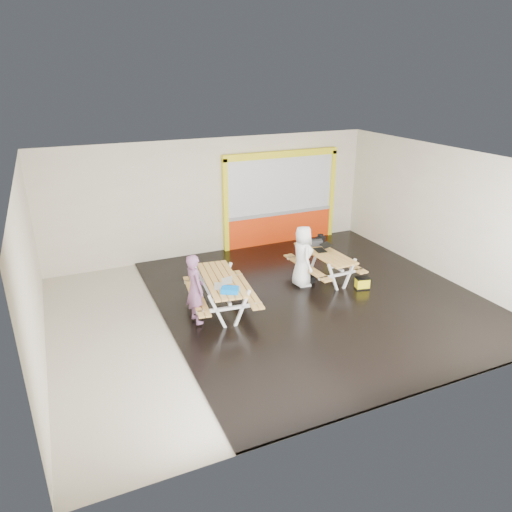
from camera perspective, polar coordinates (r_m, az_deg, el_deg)
name	(u,v)px	position (r m, az deg, el deg)	size (l,w,h in m)	color
room	(272,239)	(10.66, 1.96, 2.11)	(10.02, 8.02, 3.52)	beige
deck	(316,297)	(11.90, 7.31, -4.93)	(7.50, 7.98, 0.05)	black
kiosk	(281,200)	(15.05, 2.99, 6.74)	(3.88, 0.16, 3.00)	#EC380A
picnic_table_left	(221,286)	(10.92, -4.25, -3.70)	(1.69, 2.29, 0.86)	#B88C49
picnic_table_right	(324,259)	(12.67, 8.28, -0.35)	(1.46, 2.07, 0.80)	#B88C49
person_left	(195,289)	(10.31, -7.40, -3.96)	(0.58, 0.38, 1.59)	#774A6C
person_right	(303,256)	(12.16, 5.65, -0.05)	(0.79, 0.52, 1.62)	white
laptop_left	(223,284)	(10.43, -4.08, -3.41)	(0.50, 0.48, 0.17)	silver
laptop_right	(322,248)	(12.72, 8.03, 0.93)	(0.45, 0.41, 0.17)	black
blue_pouch	(230,290)	(10.15, -3.18, -4.12)	(0.36, 0.26, 0.11)	blue
toolbox	(316,243)	(13.04, 7.24, 1.61)	(0.39, 0.27, 0.21)	black
backpack	(320,242)	(13.56, 7.77, 1.73)	(0.29, 0.24, 0.42)	black
dark_case	(305,280)	(12.54, 5.97, -2.89)	(0.43, 0.32, 0.16)	black
fluke_bag	(362,283)	(12.42, 12.74, -3.24)	(0.40, 0.30, 0.31)	black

